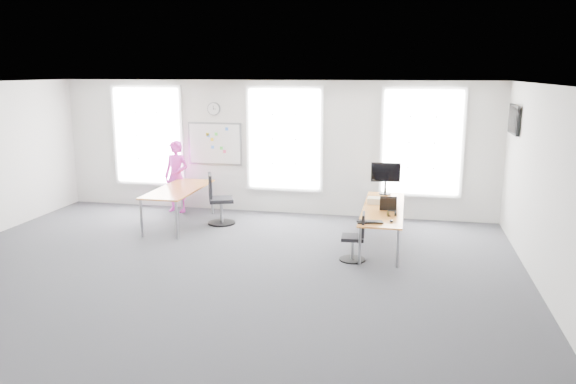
% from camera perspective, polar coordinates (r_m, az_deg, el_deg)
% --- Properties ---
extents(floor, '(10.00, 10.00, 0.00)m').
position_cam_1_polar(floor, '(9.35, -7.44, -7.86)').
color(floor, '#2B2C31').
rests_on(floor, ground).
extents(ceiling, '(10.00, 10.00, 0.00)m').
position_cam_1_polar(ceiling, '(8.80, -7.98, 10.83)').
color(ceiling, white).
rests_on(ceiling, ground).
extents(wall_back, '(10.00, 0.00, 10.00)m').
position_cam_1_polar(wall_back, '(12.74, -1.65, 4.55)').
color(wall_back, silver).
rests_on(wall_back, ground).
extents(wall_front, '(10.00, 0.00, 10.00)m').
position_cam_1_polar(wall_front, '(5.48, -21.94, -6.70)').
color(wall_front, silver).
rests_on(wall_front, ground).
extents(wall_right, '(0.00, 10.00, 10.00)m').
position_cam_1_polar(wall_right, '(8.68, 25.17, -0.22)').
color(wall_right, silver).
rests_on(wall_right, ground).
extents(window_left, '(1.60, 0.06, 2.20)m').
position_cam_1_polar(window_left, '(13.71, -14.02, 5.58)').
color(window_left, silver).
rests_on(window_left, wall_back).
extents(window_mid, '(1.60, 0.06, 2.20)m').
position_cam_1_polar(window_mid, '(12.62, -0.36, 5.40)').
color(window_mid, silver).
rests_on(window_mid, wall_back).
extents(window_right, '(1.60, 0.06, 2.20)m').
position_cam_1_polar(window_right, '(12.33, 13.44, 4.91)').
color(window_right, silver).
rests_on(window_right, wall_back).
extents(desk_right, '(0.75, 2.80, 0.68)m').
position_cam_1_polar(desk_right, '(10.69, 9.63, -1.82)').
color(desk_right, '#C3722A').
rests_on(desk_right, ground).
extents(desk_left, '(0.86, 2.14, 0.78)m').
position_cam_1_polar(desk_left, '(12.02, -11.04, 0.07)').
color(desk_left, '#C3722A').
rests_on(desk_left, ground).
extents(chair_right, '(0.45, 0.45, 0.84)m').
position_cam_1_polar(chair_right, '(9.69, 6.89, -4.85)').
color(chair_right, black).
rests_on(chair_right, ground).
extents(chair_left, '(0.64, 0.64, 1.09)m').
position_cam_1_polar(chair_left, '(11.97, -7.12, -1.02)').
color(chair_left, black).
rests_on(chair_left, ground).
extents(person, '(0.66, 0.49, 1.65)m').
position_cam_1_polar(person, '(13.11, -11.26, 1.55)').
color(person, '#E238C2').
rests_on(person, ground).
extents(whiteboard, '(1.20, 0.03, 0.90)m').
position_cam_1_polar(whiteboard, '(13.09, -7.46, 4.88)').
color(whiteboard, white).
rests_on(whiteboard, wall_back).
extents(wall_clock, '(0.30, 0.04, 0.30)m').
position_cam_1_polar(wall_clock, '(13.01, -7.55, 8.37)').
color(wall_clock, gray).
rests_on(wall_clock, wall_back).
extents(tv, '(0.06, 0.90, 0.55)m').
position_cam_1_polar(tv, '(11.47, 22.00, 6.85)').
color(tv, black).
rests_on(tv, wall_right).
extents(keyboard, '(0.46, 0.26, 0.02)m').
position_cam_1_polar(keyboard, '(9.59, 8.31, -3.04)').
color(keyboard, black).
rests_on(keyboard, desk_right).
extents(mouse, '(0.07, 0.11, 0.04)m').
position_cam_1_polar(mouse, '(9.69, 10.45, -2.91)').
color(mouse, black).
rests_on(mouse, desk_right).
extents(lens_cap, '(0.06, 0.06, 0.01)m').
position_cam_1_polar(lens_cap, '(10.07, 10.22, -2.42)').
color(lens_cap, black).
rests_on(lens_cap, desk_right).
extents(headphones, '(0.17, 0.09, 0.10)m').
position_cam_1_polar(headphones, '(10.10, 10.46, -2.14)').
color(headphones, black).
rests_on(headphones, desk_right).
extents(laptop_sleeve, '(0.31, 0.19, 0.25)m').
position_cam_1_polar(laptop_sleeve, '(10.45, 10.15, -1.20)').
color(laptop_sleeve, black).
rests_on(laptop_sleeve, desk_right).
extents(paper_stack, '(0.34, 0.26, 0.12)m').
position_cam_1_polar(paper_stack, '(10.99, 8.94, -0.86)').
color(paper_stack, beige).
rests_on(paper_stack, desk_right).
extents(monitor, '(0.60, 0.25, 0.67)m').
position_cam_1_polar(monitor, '(11.75, 9.89, 1.67)').
color(monitor, black).
rests_on(monitor, desk_right).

